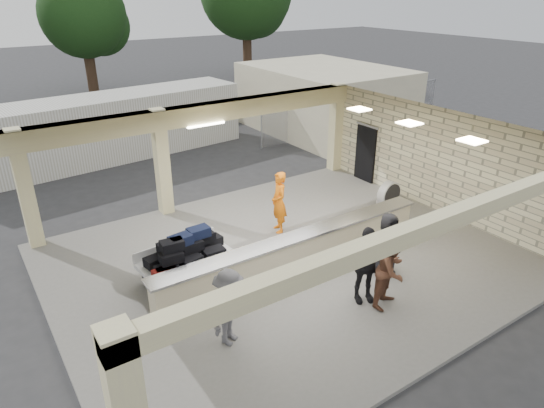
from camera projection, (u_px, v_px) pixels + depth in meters
ground at (286, 263)px, 13.34m from camera, size 120.00×120.00×0.00m
pavilion at (279, 208)px, 13.39m from camera, size 12.01×10.00×3.55m
baggage_counter at (298, 252)px, 12.72m from camera, size 8.20×0.58×0.98m
luggage_cart at (187, 255)px, 12.01m from camera, size 2.45×1.64×1.36m
drum_fan at (389, 194)px, 16.15m from camera, size 0.88×0.48×0.95m
baggage_handler at (279, 202)px, 14.48m from camera, size 0.56×0.77×1.90m
passenger_a at (391, 270)px, 11.08m from camera, size 0.98×0.66×1.85m
passenger_b at (365, 264)px, 11.23m from camera, size 1.20×0.82×1.93m
passenger_c at (229, 307)px, 9.89m from camera, size 1.17×0.89×1.73m
passenger_d at (387, 244)px, 12.34m from camera, size 0.83×0.34×1.70m
car_white_a at (297, 109)px, 26.88m from camera, size 5.13×3.22×1.36m
car_white_b at (310, 97)px, 30.06m from camera, size 4.32×2.57×1.28m
car_dark at (224, 105)px, 27.87m from camera, size 3.95×1.41×1.32m
container_white at (103, 128)px, 20.81m from camera, size 12.67×3.71×2.70m
fence at (358, 109)px, 25.30m from camera, size 12.06×0.06×2.03m
tree_mid at (87, 18)px, 32.23m from camera, size 6.00×5.60×8.00m
adjacent_building at (324, 99)px, 25.06m from camera, size 6.00×8.00×3.20m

